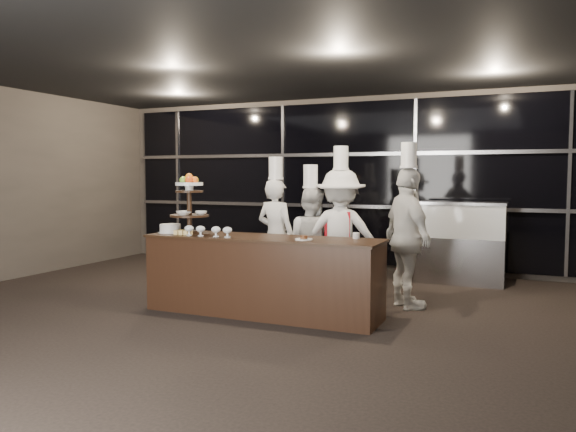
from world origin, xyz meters
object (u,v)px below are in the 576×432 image
at_px(display_case, 461,238).
at_px(chef_d, 408,237).
at_px(display_stand, 189,200).
at_px(chef_a, 276,234).
at_px(chef_c, 340,235).
at_px(chef_b, 310,242).
at_px(layer_cake, 170,229).
at_px(buffet_counter, 262,275).

height_order(display_case, chef_d, chef_d).
distance_m(display_stand, chef_a, 1.41).
distance_m(chef_a, chef_c, 0.96).
distance_m(display_stand, chef_b, 1.70).
bearing_deg(chef_d, chef_a, 175.17).
xyz_separation_m(display_stand, chef_a, (0.65, 1.15, -0.51)).
relative_size(display_stand, chef_d, 0.37).
height_order(layer_cake, chef_c, chef_c).
xyz_separation_m(chef_a, chef_c, (0.96, -0.07, 0.04)).
relative_size(chef_a, chef_d, 0.93).
bearing_deg(chef_a, display_stand, -119.52).
bearing_deg(buffet_counter, layer_cake, -177.72).
height_order(layer_cake, display_case, display_case).
relative_size(layer_cake, chef_a, 0.16).
xyz_separation_m(display_stand, display_case, (2.92, 2.93, -0.65)).
xyz_separation_m(display_case, chef_b, (-1.72, -1.87, 0.07)).
relative_size(layer_cake, chef_b, 0.17).
bearing_deg(layer_cake, display_case, 43.22).
height_order(display_stand, display_case, display_stand).
xyz_separation_m(layer_cake, display_case, (3.17, 2.98, -0.29)).
bearing_deg(display_case, chef_d, -102.07).
relative_size(display_stand, chef_a, 0.39).
distance_m(layer_cake, chef_b, 1.84).
xyz_separation_m(chef_b, chef_c, (0.41, 0.02, 0.11)).
distance_m(chef_a, chef_d, 1.86).
xyz_separation_m(display_stand, chef_b, (1.19, 1.06, -0.58)).
distance_m(display_stand, chef_c, 1.99).
distance_m(buffet_counter, chef_d, 1.84).
relative_size(buffet_counter, chef_d, 1.40).
bearing_deg(chef_d, display_case, 77.93).
bearing_deg(chef_b, chef_a, 171.14).
height_order(chef_a, chef_d, chef_d).
bearing_deg(display_stand, chef_b, 41.59).
xyz_separation_m(buffet_counter, chef_a, (-0.35, 1.14, 0.36)).
relative_size(layer_cake, display_case, 0.23).
xyz_separation_m(layer_cake, chef_b, (1.45, 1.11, -0.22)).
height_order(display_case, chef_a, chef_a).
xyz_separation_m(buffet_counter, display_stand, (-1.00, -0.00, 0.87)).
bearing_deg(display_case, layer_cake, -136.78).
bearing_deg(display_case, display_stand, -134.87).
bearing_deg(display_stand, display_case, 45.13).
height_order(display_case, chef_c, chef_c).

